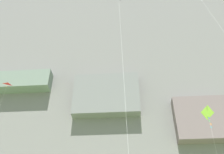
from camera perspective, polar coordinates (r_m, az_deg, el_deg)
name	(u,v)px	position (r m, az deg, el deg)	size (l,w,h in m)	color
cliff_face	(111,104)	(69.47, -0.25, -5.79)	(180.00, 26.38, 79.32)	slate
kite_banner_mid_center	(132,4)	(30.73, 4.33, 15.65)	(3.44, 5.69, 29.99)	black
kite_diamond_upper_left	(208,115)	(38.70, 20.17, -7.81)	(2.92, 4.30, 22.06)	#8CCC33
kite_delta_high_right	(5,91)	(50.46, -22.25, -2.81)	(1.60, 2.13, 30.78)	red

